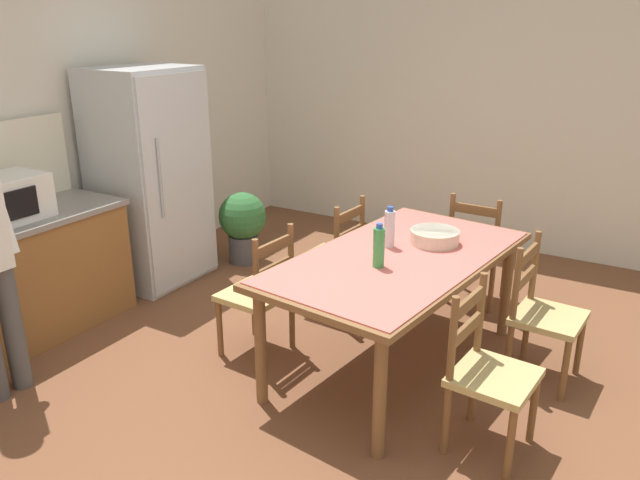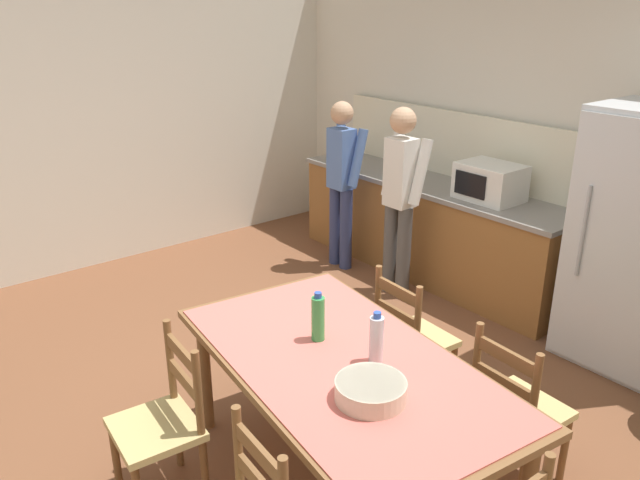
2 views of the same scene
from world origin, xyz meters
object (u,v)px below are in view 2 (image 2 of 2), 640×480
object	(u,v)px
person_at_sink	(342,177)
microwave	(490,182)
bottle_off_centre	(376,339)
serving_bowl	(371,389)
chair_side_near_left	(163,424)
chair_side_far_right	(516,409)
person_at_counter	(400,193)
dining_table	(343,373)
chair_side_far_left	(411,339)
bottle_near_centre	(318,318)

from	to	relation	value
person_at_sink	microwave	bearing A→B (deg)	-68.71
bottle_off_centre	person_at_sink	xyz separation A→B (m)	(-2.38, 1.81, -0.01)
serving_bowl	chair_side_near_left	xyz separation A→B (m)	(-0.84, -0.63, -0.39)
bottle_off_centre	chair_side_far_right	xyz separation A→B (m)	(0.41, 0.63, -0.46)
chair_side_far_right	person_at_counter	xyz separation A→B (m)	(-2.01, 1.17, 0.48)
microwave	person_at_sink	size ratio (longest dim) A/B	0.31
chair_side_near_left	person_at_sink	distance (m)	3.23
microwave	dining_table	size ratio (longest dim) A/B	0.25
serving_bowl	microwave	bearing A→B (deg)	117.22
chair_side_far_left	person_at_counter	world-z (taller)	person_at_counter
chair_side_far_right	person_at_sink	distance (m)	3.06
bottle_near_centre	serving_bowl	distance (m)	0.58
person_at_sink	person_at_counter	world-z (taller)	person_at_counter
dining_table	person_at_sink	size ratio (longest dim) A/B	1.26
chair_side_far_right	person_at_sink	world-z (taller)	person_at_sink
dining_table	bottle_near_centre	bearing A→B (deg)	173.18
dining_table	chair_side_far_right	bearing A→B (deg)	55.16
microwave	chair_side_far_left	size ratio (longest dim) A/B	0.55
person_at_counter	dining_table	bearing A→B (deg)	-141.95
chair_side_near_left	person_at_sink	size ratio (longest dim) A/B	0.57
bottle_near_centre	chair_side_far_left	distance (m)	0.94
chair_side_near_left	person_at_counter	bearing A→B (deg)	115.09
microwave	serving_bowl	xyz separation A→B (m)	(1.31, -2.54, -0.21)
microwave	chair_side_far_right	bearing A→B (deg)	-48.14
bottle_near_centre	bottle_off_centre	xyz separation A→B (m)	(0.34, 0.09, 0.00)
microwave	serving_bowl	distance (m)	2.87
serving_bowl	chair_side_far_left	world-z (taller)	chair_side_far_left
chair_side_far_left	person_at_sink	size ratio (longest dim) A/B	0.57
chair_side_far_right	chair_side_far_left	xyz separation A→B (m)	(-0.84, 0.10, 0.00)
microwave	bottle_near_centre	world-z (taller)	microwave
chair_side_far_right	serving_bowl	bearing A→B (deg)	80.66
microwave	chair_side_far_left	world-z (taller)	microwave
serving_bowl	chair_side_far_right	world-z (taller)	chair_side_far_right
person_at_sink	person_at_counter	bearing A→B (deg)	-91.46
chair_side_near_left	chair_side_far_right	bearing A→B (deg)	60.07
bottle_off_centre	person_at_counter	world-z (taller)	person_at_counter
bottle_near_centre	chair_side_near_left	world-z (taller)	bottle_near_centre
chair_side_near_left	chair_side_far_left	xyz separation A→B (m)	(0.19, 1.59, 0.00)
bottle_off_centre	chair_side_far_right	world-z (taller)	bottle_off_centre
dining_table	serving_bowl	distance (m)	0.36
bottle_near_centre	bottle_off_centre	distance (m)	0.35
chair_side_far_right	chair_side_far_left	world-z (taller)	same
dining_table	serving_bowl	world-z (taller)	serving_bowl
chair_side_far_left	bottle_near_centre	bearing A→B (deg)	100.11
bottle_off_centre	person_at_sink	size ratio (longest dim) A/B	0.17
dining_table	person_at_sink	distance (m)	2.99
dining_table	chair_side_near_left	distance (m)	0.94
serving_bowl	chair_side_far_right	bearing A→B (deg)	76.92
serving_bowl	chair_side_near_left	bearing A→B (deg)	-143.02
chair_side_near_left	chair_side_far_right	size ratio (longest dim) A/B	1.00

